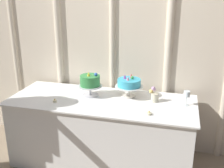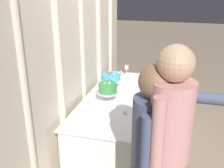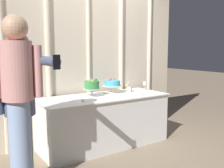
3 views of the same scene
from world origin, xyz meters
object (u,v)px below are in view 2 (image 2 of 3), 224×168
at_px(guest_man_dark_suit, 168,151).
at_px(guest_man_pink_jacket, 153,156).
at_px(cake_display_nearleft, 108,89).
at_px(cake_display_nearright, 111,78).
at_px(wine_glass, 127,68).
at_px(cake_table, 118,123).
at_px(flower_vase, 121,77).
at_px(tealight_far_left, 125,113).
at_px(tealight_near_left, 143,83).

distance_m(guest_man_dark_suit, guest_man_pink_jacket, 0.14).
bearing_deg(cake_display_nearleft, guest_man_pink_jacket, -150.32).
distance_m(cake_display_nearleft, cake_display_nearright, 0.41).
relative_size(wine_glass, guest_man_dark_suit, 0.09).
height_order(cake_table, wine_glass, wine_glass).
relative_size(flower_vase, guest_man_dark_suit, 0.09).
bearing_deg(guest_man_pink_jacket, cake_display_nearleft, 29.68).
bearing_deg(wine_glass, cake_display_nearleft, 179.33).
xyz_separation_m(cake_display_nearright, guest_man_pink_jacket, (-1.58, -0.74, 0.02)).
height_order(wine_glass, guest_man_pink_jacket, guest_man_pink_jacket).
relative_size(cake_display_nearleft, guest_man_dark_suit, 0.16).
bearing_deg(guest_man_pink_jacket, wine_glass, 16.91).
distance_m(cake_display_nearright, flower_vase, 0.29).
height_order(cake_display_nearleft, flower_vase, cake_display_nearleft).
bearing_deg(wine_glass, guest_man_pink_jacket, -163.09).
xyz_separation_m(cake_display_nearleft, guest_man_pink_jacket, (-1.18, -0.67, 0.01)).
relative_size(cake_display_nearright, tealight_far_left, 7.50).
bearing_deg(guest_man_pink_jacket, cake_table, 23.85).
bearing_deg(flower_vase, cake_table, -170.17).
bearing_deg(cake_display_nearleft, flower_vase, 0.61).
relative_size(cake_display_nearright, guest_man_pink_jacket, 0.19).
height_order(tealight_far_left, guest_man_dark_suit, guest_man_dark_suit).
distance_m(cake_display_nearleft, wine_glass, 0.99).
bearing_deg(cake_table, tealight_far_left, -156.94).
bearing_deg(wine_glass, flower_vase, 176.57).
bearing_deg(cake_display_nearright, flower_vase, -13.75).
distance_m(tealight_near_left, guest_man_dark_suit, 1.95).
distance_m(flower_vase, guest_man_pink_jacket, 1.98).
height_order(tealight_near_left, guest_man_pink_jacket, guest_man_pink_jacket).
bearing_deg(cake_display_nearright, cake_display_nearleft, -169.60).
distance_m(cake_table, cake_display_nearleft, 0.55).
height_order(wine_glass, guest_man_dark_suit, guest_man_dark_suit).
bearing_deg(flower_vase, tealight_near_left, -91.70).
xyz_separation_m(flower_vase, guest_man_dark_suit, (-1.89, -0.78, 0.18)).
bearing_deg(cake_table, cake_display_nearleft, 150.31).
bearing_deg(cake_table, guest_man_pink_jacket, -156.15).
bearing_deg(flower_vase, guest_man_dark_suit, -157.51).
height_order(cake_table, tealight_far_left, tealight_far_left).
height_order(cake_display_nearleft, wine_glass, cake_display_nearleft).
relative_size(cake_display_nearright, flower_vase, 1.82).
distance_m(tealight_near_left, guest_man_pink_jacket, 1.89).
bearing_deg(cake_display_nearright, tealight_far_left, -153.53).
bearing_deg(guest_man_dark_suit, flower_vase, 22.49).
distance_m(cake_display_nearright, wine_glass, 0.59).
relative_size(cake_display_nearright, guest_man_dark_suit, 0.17).
distance_m(cake_table, tealight_near_left, 0.68).
bearing_deg(wine_glass, cake_table, -175.04).
relative_size(tealight_far_left, tealight_near_left, 0.80).
distance_m(wine_glass, guest_man_pink_jacket, 2.27).
bearing_deg(cake_display_nearright, wine_glass, -8.32).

